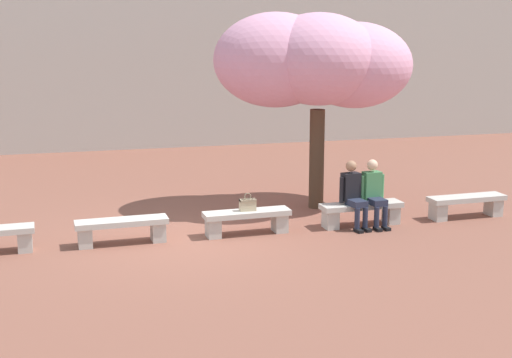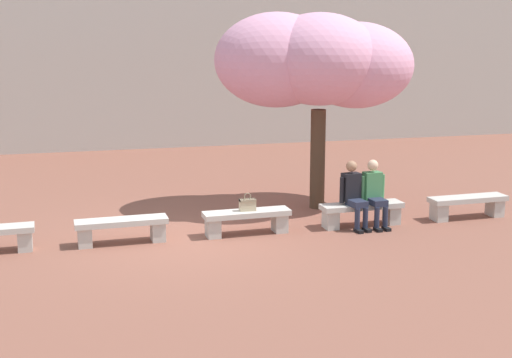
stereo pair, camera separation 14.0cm
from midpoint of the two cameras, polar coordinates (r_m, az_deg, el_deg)
name	(u,v)px [view 1 (the left image)]	position (r m, az deg, el deg)	size (l,w,h in m)	color
ground_plane	(186,239)	(13.10, -5.92, -4.78)	(100.00, 100.00, 0.00)	brown
stone_bench_center	(122,228)	(12.90, -10.99, -3.84)	(1.64, 0.47, 0.45)	#BCB7AD
stone_bench_near_east	(247,219)	(13.24, -1.04, -3.20)	(1.64, 0.47, 0.45)	#BCB7AD
stone_bench_east_end	(361,211)	(13.96, 8.14, -2.53)	(1.64, 0.47, 0.45)	#BCB7AD
stone_bench_far_east	(466,203)	(15.00, 16.23, -1.88)	(1.64, 0.47, 0.45)	#BCB7AD
person_seated_left	(353,192)	(13.74, 7.49, -1.02)	(0.50, 0.72, 1.29)	black
person_seated_right	(374,190)	(13.91, 9.12, -0.91)	(0.51, 0.70, 1.29)	black
handbag	(248,204)	(13.19, -0.98, -2.00)	(0.30, 0.15, 0.34)	tan
cherry_tree_main	(316,62)	(14.97, 4.51, 9.32)	(4.16, 2.73, 4.10)	#473323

